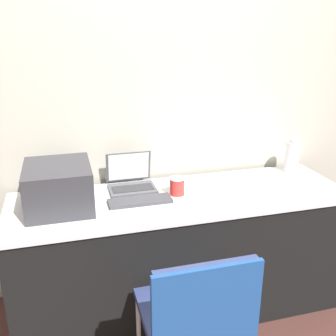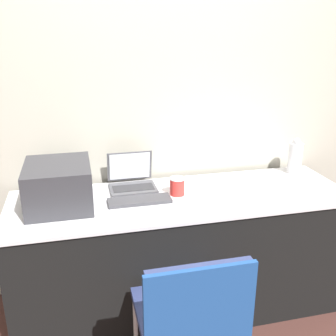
# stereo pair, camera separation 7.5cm
# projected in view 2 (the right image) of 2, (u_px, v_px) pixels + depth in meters

# --- Properties ---
(wall_back) EXTENTS (8.00, 0.05, 2.60)m
(wall_back) POSITION_uv_depth(u_px,v_px,m) (167.00, 101.00, 2.60)
(wall_back) COLOR #B7B2A3
(wall_back) RESTS_ON ground_plane
(table) EXTENTS (2.09, 0.67, 0.79)m
(table) POSITION_uv_depth(u_px,v_px,m) (182.00, 252.00, 2.53)
(table) COLOR black
(table) RESTS_ON ground_plane
(printer) EXTENTS (0.36, 0.42, 0.25)m
(printer) POSITION_uv_depth(u_px,v_px,m) (59.00, 184.00, 2.23)
(printer) COLOR #333338
(printer) RESTS_ON table
(laptop_left) EXTENTS (0.29, 0.25, 0.22)m
(laptop_left) POSITION_uv_depth(u_px,v_px,m) (132.00, 180.00, 2.52)
(laptop_left) COLOR #4C4C51
(laptop_left) RESTS_ON table
(external_keyboard) EXTENTS (0.37, 0.12, 0.02)m
(external_keyboard) POSITION_uv_depth(u_px,v_px,m) (140.00, 201.00, 2.32)
(external_keyboard) COLOR #3D3D42
(external_keyboard) RESTS_ON table
(coffee_cup) EXTENTS (0.09, 0.09, 0.11)m
(coffee_cup) POSITION_uv_depth(u_px,v_px,m) (177.00, 186.00, 2.41)
(coffee_cup) COLOR red
(coffee_cup) RESTS_ON table
(metal_pitcher) EXTENTS (0.10, 0.10, 0.26)m
(metal_pitcher) POSITION_uv_depth(u_px,v_px,m) (295.00, 157.00, 2.75)
(metal_pitcher) COLOR silver
(metal_pitcher) RESTS_ON table
(chair) EXTENTS (0.48, 0.49, 0.86)m
(chair) POSITION_uv_depth(u_px,v_px,m) (191.00, 313.00, 1.78)
(chair) COLOR navy
(chair) RESTS_ON ground_plane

